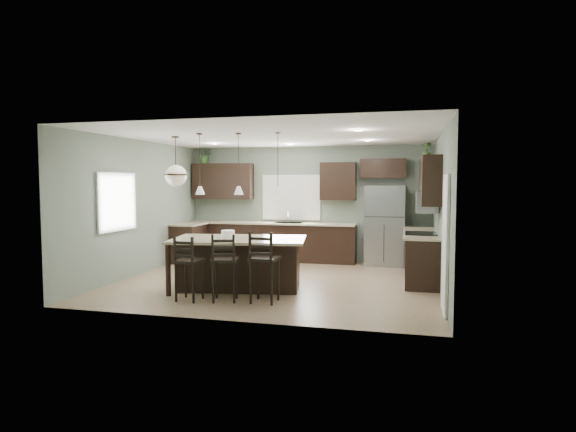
# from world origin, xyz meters

# --- Properties ---
(ground) EXTENTS (6.00, 6.00, 0.00)m
(ground) POSITION_xyz_m (0.00, 0.00, 0.00)
(ground) COLOR #9E8466
(ground) RESTS_ON ground
(pantry_door) EXTENTS (0.04, 0.82, 2.04)m
(pantry_door) POSITION_xyz_m (2.98, -1.55, 1.02)
(pantry_door) COLOR white
(pantry_door) RESTS_ON ground
(window_back) EXTENTS (1.35, 0.02, 1.00)m
(window_back) POSITION_xyz_m (-0.40, 2.73, 1.55)
(window_back) COLOR white
(window_back) RESTS_ON room_shell
(window_left) EXTENTS (0.02, 1.10, 1.00)m
(window_left) POSITION_xyz_m (-2.98, -0.80, 1.55)
(window_left) COLOR white
(window_left) RESTS_ON room_shell
(left_return_cabs) EXTENTS (0.60, 0.90, 0.90)m
(left_return_cabs) POSITION_xyz_m (-2.70, 1.70, 0.45)
(left_return_cabs) COLOR black
(left_return_cabs) RESTS_ON ground
(left_return_countertop) EXTENTS (0.66, 0.96, 0.04)m
(left_return_countertop) POSITION_xyz_m (-2.68, 1.70, 0.92)
(left_return_countertop) COLOR beige
(left_return_countertop) RESTS_ON left_return_cabs
(back_lower_cabs) EXTENTS (4.20, 0.60, 0.90)m
(back_lower_cabs) POSITION_xyz_m (-0.85, 2.45, 0.45)
(back_lower_cabs) COLOR black
(back_lower_cabs) RESTS_ON ground
(back_countertop) EXTENTS (4.20, 0.66, 0.04)m
(back_countertop) POSITION_xyz_m (-0.85, 2.43, 0.92)
(back_countertop) COLOR beige
(back_countertop) RESTS_ON back_lower_cabs
(sink_inset) EXTENTS (0.70, 0.45, 0.01)m
(sink_inset) POSITION_xyz_m (-0.40, 2.43, 0.94)
(sink_inset) COLOR gray
(sink_inset) RESTS_ON back_countertop
(faucet) EXTENTS (0.02, 0.02, 0.28)m
(faucet) POSITION_xyz_m (-0.40, 2.40, 1.08)
(faucet) COLOR silver
(faucet) RESTS_ON back_countertop
(back_upper_left) EXTENTS (1.55, 0.34, 0.90)m
(back_upper_left) POSITION_xyz_m (-2.15, 2.58, 1.95)
(back_upper_left) COLOR black
(back_upper_left) RESTS_ON room_shell
(back_upper_right) EXTENTS (0.85, 0.34, 0.90)m
(back_upper_right) POSITION_xyz_m (0.80, 2.58, 1.95)
(back_upper_right) COLOR black
(back_upper_right) RESTS_ON room_shell
(fridge_header) EXTENTS (1.05, 0.34, 0.45)m
(fridge_header) POSITION_xyz_m (1.85, 2.58, 2.25)
(fridge_header) COLOR black
(fridge_header) RESTS_ON room_shell
(right_lower_cabs) EXTENTS (0.60, 2.35, 0.90)m
(right_lower_cabs) POSITION_xyz_m (2.70, 0.87, 0.45)
(right_lower_cabs) COLOR black
(right_lower_cabs) RESTS_ON ground
(right_countertop) EXTENTS (0.66, 2.35, 0.04)m
(right_countertop) POSITION_xyz_m (2.68, 0.87, 0.92)
(right_countertop) COLOR beige
(right_countertop) RESTS_ON right_lower_cabs
(cooktop) EXTENTS (0.58, 0.75, 0.02)m
(cooktop) POSITION_xyz_m (2.68, 0.60, 0.94)
(cooktop) COLOR black
(cooktop) RESTS_ON right_countertop
(wall_oven_front) EXTENTS (0.01, 0.72, 0.60)m
(wall_oven_front) POSITION_xyz_m (2.40, 0.60, 0.45)
(wall_oven_front) COLOR gray
(wall_oven_front) RESTS_ON right_lower_cabs
(right_upper_cabs) EXTENTS (0.34, 2.35, 0.90)m
(right_upper_cabs) POSITION_xyz_m (2.83, 0.87, 1.95)
(right_upper_cabs) COLOR black
(right_upper_cabs) RESTS_ON room_shell
(microwave) EXTENTS (0.40, 0.75, 0.40)m
(microwave) POSITION_xyz_m (2.78, 0.60, 1.55)
(microwave) COLOR gray
(microwave) RESTS_ON right_upper_cabs
(refrigerator) EXTENTS (0.90, 0.74, 1.85)m
(refrigerator) POSITION_xyz_m (1.92, 2.40, 0.93)
(refrigerator) COLOR #96979E
(refrigerator) RESTS_ON ground
(kitchen_island) EXTENTS (2.54, 1.71, 0.92)m
(kitchen_island) POSITION_xyz_m (-0.49, -0.84, 0.46)
(kitchen_island) COLOR black
(kitchen_island) RESTS_ON ground
(serving_dish) EXTENTS (0.24, 0.24, 0.14)m
(serving_dish) POSITION_xyz_m (-0.69, -0.87, 0.99)
(serving_dish) COLOR white
(serving_dish) RESTS_ON kitchen_island
(bar_stool_left) EXTENTS (0.42, 0.42, 1.07)m
(bar_stool_left) POSITION_xyz_m (-1.00, -1.82, 0.53)
(bar_stool_left) COLOR black
(bar_stool_left) RESTS_ON ground
(bar_stool_center) EXTENTS (0.50, 0.50, 1.11)m
(bar_stool_center) POSITION_xyz_m (-0.42, -1.71, 0.55)
(bar_stool_center) COLOR black
(bar_stool_center) RESTS_ON ground
(bar_stool_right) EXTENTS (0.45, 0.45, 1.16)m
(bar_stool_right) POSITION_xyz_m (0.22, -1.64, 0.58)
(bar_stool_right) COLOR black
(bar_stool_right) RESTS_ON ground
(pendant_left) EXTENTS (0.17, 0.17, 1.10)m
(pendant_left) POSITION_xyz_m (-1.18, -0.95, 2.25)
(pendant_left) COLOR white
(pendant_left) RESTS_ON room_shell
(pendant_center) EXTENTS (0.17, 0.17, 1.10)m
(pendant_center) POSITION_xyz_m (-0.49, -0.84, 2.25)
(pendant_center) COLOR silver
(pendant_center) RESTS_ON room_shell
(pendant_right) EXTENTS (0.17, 0.17, 1.10)m
(pendant_right) POSITION_xyz_m (0.20, -0.72, 2.25)
(pendant_right) COLOR silver
(pendant_right) RESTS_ON room_shell
(chandelier) EXTENTS (0.45, 0.45, 0.95)m
(chandelier) POSITION_xyz_m (-1.88, -0.51, 2.32)
(chandelier) COLOR #F8ECCA
(chandelier) RESTS_ON room_shell
(plant_back_left) EXTENTS (0.43, 0.38, 0.45)m
(plant_back_left) POSITION_xyz_m (-2.62, 2.55, 2.62)
(plant_back_left) COLOR #2F5324
(plant_back_left) RESTS_ON back_upper_left
(plant_right_wall) EXTENTS (0.27, 0.27, 0.37)m
(plant_right_wall) POSITION_xyz_m (2.80, 1.65, 2.58)
(plant_right_wall) COLOR #324E22
(plant_right_wall) RESTS_ON right_upper_cabs
(room_shell) EXTENTS (6.00, 6.00, 6.00)m
(room_shell) POSITION_xyz_m (0.00, 0.00, 1.70)
(room_shell) COLOR slate
(room_shell) RESTS_ON ground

